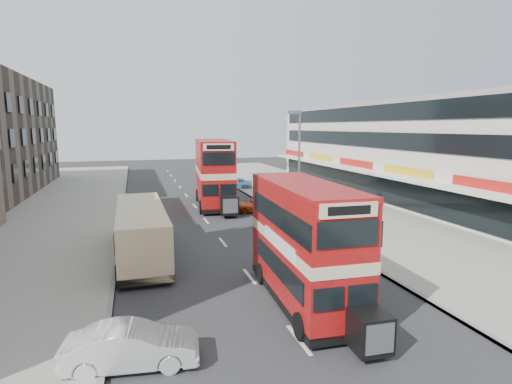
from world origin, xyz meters
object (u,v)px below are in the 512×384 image
object	(u,v)px
car_right_b	(255,205)
cyclist	(264,208)
car_right_a	(285,216)
pedestrian_near	(359,221)
bus_second	(214,173)
car_right_c	(234,184)
car_left_front	(132,346)
street_lamp	(298,157)
bus_main	(304,243)
coach	(141,230)

from	to	relation	value
car_right_b	cyclist	xyz separation A→B (m)	(0.03, -2.36, 0.22)
car_right_a	pedestrian_near	world-z (taller)	pedestrian_near
pedestrian_near	car_right_b	bearing A→B (deg)	-94.10
bus_second	car_right_c	size ratio (longest dim) A/B	2.61
car_right_b	car_right_c	bearing A→B (deg)	175.39
car_left_front	street_lamp	bearing A→B (deg)	-29.32
pedestrian_near	cyclist	bearing A→B (deg)	-87.87
bus_main	coach	world-z (taller)	bus_main
bus_second	pedestrian_near	size ratio (longest dim) A/B	5.52
street_lamp	coach	size ratio (longest dim) A/B	0.84
bus_second	cyclist	xyz separation A→B (m)	(2.70, -5.83, -2.18)
pedestrian_near	cyclist	world-z (taller)	cyclist
bus_main	bus_second	xyz separation A→B (m)	(0.44, 20.94, 0.50)
street_lamp	bus_main	bearing A→B (deg)	-111.38
street_lamp	car_right_a	bearing A→B (deg)	-146.99
bus_main	car_right_c	world-z (taller)	bus_main
car_right_c	cyclist	xyz separation A→B (m)	(-1.15, -14.55, 0.10)
bus_main	car_left_front	world-z (taller)	bus_main
cyclist	pedestrian_near	bearing A→B (deg)	-52.98
car_left_front	pedestrian_near	world-z (taller)	pedestrian_near
car_right_a	street_lamp	bearing A→B (deg)	124.12
bus_second	coach	distance (m)	14.70
street_lamp	coach	bearing A→B (deg)	-154.03
street_lamp	cyclist	xyz separation A→B (m)	(-2.08, 1.76, -4.00)
coach	car_right_b	bearing A→B (deg)	45.31
car_left_front	car_right_a	world-z (taller)	car_right_a
car_right_c	pedestrian_near	xyz separation A→B (m)	(2.90, -21.78, 0.41)
car_left_front	pedestrian_near	size ratio (longest dim) A/B	2.05
coach	car_right_b	xyz separation A→B (m)	(9.19, 9.62, -0.95)
coach	car_right_c	xyz separation A→B (m)	(10.36, 21.81, -0.82)
car_right_a	cyclist	xyz separation A→B (m)	(-0.80, 2.59, 0.12)
bus_second	car_right_b	world-z (taller)	bus_second
cyclist	car_right_b	bearing A→B (deg)	98.41
car_left_front	car_right_b	size ratio (longest dim) A/B	0.96
street_lamp	car_right_c	xyz separation A→B (m)	(-0.93, 16.31, -4.10)
coach	car_right_c	bearing A→B (deg)	63.57
bus_main	car_left_front	distance (m)	7.31
street_lamp	bus_main	distance (m)	14.52
street_lamp	bus_second	world-z (taller)	street_lamp
cyclist	car_left_front	bearing A→B (deg)	-110.88
bus_main	car_right_b	distance (m)	17.84
car_left_front	car_right_c	size ratio (longest dim) A/B	0.97
street_lamp	car_right_b	size ratio (longest dim) A/B	2.02
car_right_a	bus_main	bearing A→B (deg)	-16.39
bus_main	bus_second	bearing A→B (deg)	-88.79
street_lamp	bus_second	size ratio (longest dim) A/B	0.78
bus_second	car_right_b	xyz separation A→B (m)	(2.68, -3.47, -2.40)
street_lamp	car_right_b	xyz separation A→B (m)	(-2.11, 4.12, -4.23)
car_left_front	car_right_a	size ratio (longest dim) A/B	0.85
pedestrian_near	street_lamp	bearing A→B (deg)	-97.32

